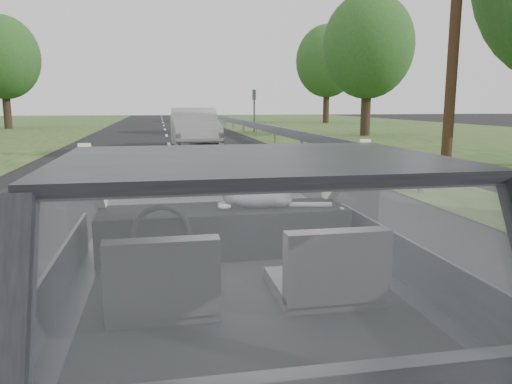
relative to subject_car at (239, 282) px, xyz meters
name	(u,v)px	position (x,y,z in m)	size (l,w,h in m)	color
subject_car	(239,282)	(0.00, 0.00, 0.00)	(1.80, 4.00, 1.45)	black
dashboard	(224,230)	(0.00, 0.62, 0.12)	(1.58, 0.45, 0.30)	black
driver_seat	(163,278)	(-0.40, -0.29, 0.16)	(0.50, 0.72, 0.42)	black
passenger_seat	(329,267)	(0.40, -0.29, 0.16)	(0.50, 0.72, 0.42)	black
steering_wheel	(162,235)	(-0.40, 0.33, 0.20)	(0.36, 0.36, 0.04)	black
cat	(259,195)	(0.22, 0.59, 0.36)	(0.57, 0.18, 0.26)	slate
guardrail	(340,145)	(4.30, 10.00, -0.15)	(0.05, 90.00, 0.32)	gray
other_car	(194,128)	(0.90, 16.09, 0.03)	(1.80, 4.57, 1.50)	#B4B4B4
highway_sign	(254,111)	(5.06, 26.12, 0.49)	(0.10, 0.98, 2.44)	#1A722D
utility_pole	(457,2)	(6.86, 9.12, 3.38)	(0.27, 0.27, 8.22)	#3F2818
tree_2	(367,67)	(10.12, 21.94, 2.74)	(4.58, 4.58, 6.93)	#245315
tree_3	(327,76)	(13.65, 38.54, 3.23)	(5.22, 5.22, 7.90)	#245315
tree_6	(4,74)	(-10.15, 33.23, 2.80)	(4.66, 4.66, 7.06)	#245315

